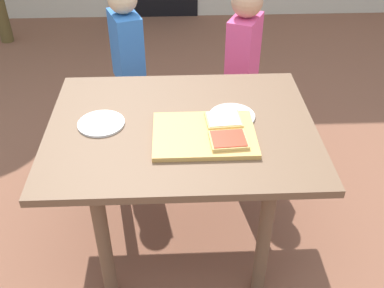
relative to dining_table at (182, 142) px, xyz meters
The scene contains 9 objects.
ground_plane 0.60m from the dining_table, ahead, with size 16.00×16.00×0.00m, color brown.
dining_table is the anchor object (origin of this frame).
cutting_board 0.16m from the dining_table, 45.08° to the right, with size 0.41×0.32×0.02m, color tan.
pizza_slice_near_right 0.27m from the dining_table, 40.40° to the right, with size 0.15×0.14×0.02m.
pizza_slice_far_right 0.21m from the dining_table, ahead, with size 0.16×0.14×0.02m.
plate_white_right 0.25m from the dining_table, 12.64° to the left, with size 0.20×0.20×0.01m, color white.
plate_white_left 0.35m from the dining_table, behind, with size 0.20×0.20×0.01m, color white.
child_left 0.86m from the dining_table, 109.59° to the left, with size 0.21×0.27×1.03m.
child_right 0.87m from the dining_table, 64.57° to the left, with size 0.23×0.28×1.02m.
Camera 1 is at (-0.02, -1.57, 1.76)m, focal length 42.32 mm.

